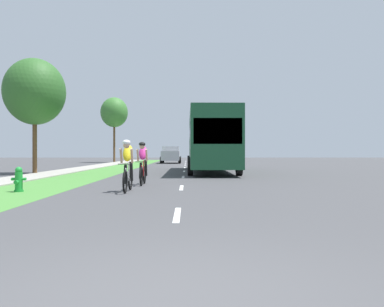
% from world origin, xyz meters
% --- Properties ---
extents(ground_plane, '(120.00, 120.00, 0.00)m').
position_xyz_m(ground_plane, '(0.00, 20.00, 0.00)').
color(ground_plane, '#424244').
extents(grass_verge, '(2.76, 70.00, 0.01)m').
position_xyz_m(grass_verge, '(-4.93, 20.00, 0.00)').
color(grass_verge, '#478438').
rests_on(grass_verge, ground_plane).
extents(sidewalk_concrete, '(1.97, 70.00, 0.10)m').
position_xyz_m(sidewalk_concrete, '(-7.30, 20.00, 0.00)').
color(sidewalk_concrete, '#9E998E').
rests_on(sidewalk_concrete, ground_plane).
extents(lane_markings_center, '(0.12, 52.20, 0.01)m').
position_xyz_m(lane_markings_center, '(0.00, 24.00, 0.00)').
color(lane_markings_center, white).
rests_on(lane_markings_center, ground_plane).
extents(fire_hydrant_green, '(0.44, 0.38, 0.76)m').
position_xyz_m(fire_hydrant_green, '(-4.93, 8.72, 0.37)').
color(fire_hydrant_green, '#1E8C33').
rests_on(fire_hydrant_green, ground_plane).
extents(cyclist_lead, '(0.42, 1.72, 1.58)m').
position_xyz_m(cyclist_lead, '(-1.63, 8.73, 0.81)').
color(cyclist_lead, black).
rests_on(cyclist_lead, ground_plane).
extents(cyclist_trailing, '(0.42, 1.72, 1.58)m').
position_xyz_m(cyclist_trailing, '(-1.45, 11.21, 0.81)').
color(cyclist_trailing, black).
rests_on(cyclist_trailing, ground_plane).
extents(bus_dark_green, '(2.78, 11.60, 3.48)m').
position_xyz_m(bus_dark_green, '(1.60, 20.41, 1.98)').
color(bus_dark_green, '#194C2D').
rests_on(bus_dark_green, ground_plane).
extents(suv_silver, '(2.15, 4.70, 1.79)m').
position_xyz_m(suv_silver, '(-1.57, 38.68, 0.95)').
color(suv_silver, '#A5A8AD').
rests_on(suv_silver, ground_plane).
extents(street_tree_near, '(3.32, 3.32, 6.37)m').
position_xyz_m(street_tree_near, '(-8.23, 18.35, 4.53)').
color(street_tree_near, brown).
rests_on(street_tree_near, ground_plane).
extents(street_tree_far, '(3.12, 3.12, 7.50)m').
position_xyz_m(street_tree_far, '(-8.23, 41.61, 5.76)').
color(street_tree_far, brown).
rests_on(street_tree_far, ground_plane).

